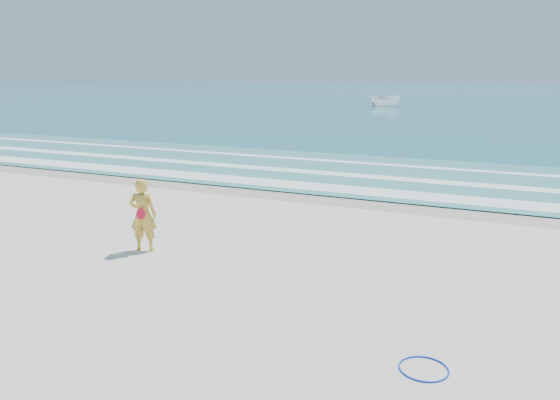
% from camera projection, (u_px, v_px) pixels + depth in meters
% --- Properties ---
extents(ground, '(400.00, 400.00, 0.00)m').
position_uv_depth(ground, '(179.00, 282.00, 11.67)').
color(ground, silver).
rests_on(ground, ground).
extents(wet_sand, '(400.00, 2.40, 0.00)m').
position_uv_depth(wet_sand, '(322.00, 196.00, 19.66)').
color(wet_sand, '#B2A893').
rests_on(wet_sand, ground).
extents(ocean, '(400.00, 190.00, 0.04)m').
position_uv_depth(ocean, '(491.00, 95.00, 104.96)').
color(ocean, '#19727F').
rests_on(ocean, ground).
extents(shallow, '(400.00, 10.00, 0.01)m').
position_uv_depth(shallow, '(360.00, 172.00, 24.10)').
color(shallow, '#59B7AD').
rests_on(shallow, ocean).
extents(foam_near, '(400.00, 1.40, 0.01)m').
position_uv_depth(foam_near, '(334.00, 188.00, 20.81)').
color(foam_near, white).
rests_on(foam_near, shallow).
extents(foam_mid, '(400.00, 0.90, 0.01)m').
position_uv_depth(foam_mid, '(355.00, 175.00, 23.38)').
color(foam_mid, white).
rests_on(foam_mid, shallow).
extents(foam_far, '(400.00, 0.60, 0.01)m').
position_uv_depth(foam_far, '(375.00, 164.00, 26.31)').
color(foam_far, white).
rests_on(foam_far, shallow).
extents(hoop, '(0.84, 0.84, 0.03)m').
position_uv_depth(hoop, '(424.00, 369.00, 8.23)').
color(hoop, '#0B33CC').
rests_on(hoop, ground).
extents(boat, '(4.34, 1.64, 1.67)m').
position_uv_depth(boat, '(387.00, 100.00, 69.69)').
color(boat, white).
rests_on(boat, ocean).
extents(woman, '(0.78, 0.64, 1.84)m').
position_uv_depth(woman, '(143.00, 215.00, 13.55)').
color(woman, gold).
rests_on(woman, ground).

